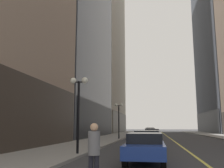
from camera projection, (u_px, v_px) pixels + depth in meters
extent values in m
plane|color=#38383A|center=(169.00, 137.00, 36.93)|extent=(200.00, 200.00, 0.00)
cube|color=gray|center=(114.00, 137.00, 38.25)|extent=(4.50, 78.00, 0.15)
cube|color=#E5D64C|center=(169.00, 137.00, 36.93)|extent=(0.16, 70.00, 0.01)
cube|color=#332A23|center=(17.00, 112.00, 15.67)|extent=(0.50, 20.90, 5.00)
cube|color=#4C515B|center=(70.00, 7.00, 42.52)|extent=(10.20, 24.00, 43.31)
cube|color=black|center=(98.00, 120.00, 38.54)|extent=(0.50, 22.80, 5.00)
cube|color=#403C35|center=(120.00, 123.00, 63.36)|extent=(0.50, 24.70, 5.00)
cube|color=black|center=(207.00, 123.00, 59.98)|extent=(0.50, 24.70, 5.00)
cube|color=navy|center=(145.00, 149.00, 11.45)|extent=(1.78, 4.34, 0.55)
cube|color=black|center=(145.00, 138.00, 11.74)|extent=(1.56, 2.43, 0.50)
cylinder|color=black|center=(163.00, 160.00, 9.81)|extent=(0.23, 0.64, 0.64)
cylinder|color=black|center=(125.00, 159.00, 10.06)|extent=(0.23, 0.64, 0.64)
cylinder|color=black|center=(161.00, 152.00, 12.75)|extent=(0.23, 0.64, 0.64)
cylinder|color=black|center=(132.00, 152.00, 13.00)|extent=(0.23, 0.64, 0.64)
cube|color=#B7B7BC|center=(147.00, 141.00, 17.92)|extent=(2.08, 4.81, 0.55)
cube|color=black|center=(147.00, 134.00, 18.22)|extent=(1.77, 2.72, 0.50)
cylinder|color=black|center=(159.00, 147.00, 16.10)|extent=(0.24, 0.65, 0.64)
cylinder|color=black|center=(133.00, 146.00, 16.43)|extent=(0.24, 0.65, 0.64)
cylinder|color=black|center=(160.00, 143.00, 19.31)|extent=(0.24, 0.65, 0.64)
cylinder|color=black|center=(138.00, 143.00, 19.64)|extent=(0.24, 0.65, 0.64)
cube|color=maroon|center=(152.00, 135.00, 28.39)|extent=(1.78, 4.51, 0.55)
cube|color=black|center=(152.00, 131.00, 28.69)|extent=(1.54, 2.53, 0.50)
cylinder|color=black|center=(159.00, 139.00, 26.71)|extent=(0.23, 0.64, 0.64)
cylinder|color=black|center=(145.00, 139.00, 26.92)|extent=(0.23, 0.64, 0.64)
cylinder|color=black|center=(158.00, 137.00, 29.77)|extent=(0.23, 0.64, 0.64)
cylinder|color=black|center=(146.00, 137.00, 29.98)|extent=(0.23, 0.64, 0.64)
cube|color=yellow|center=(150.00, 133.00, 38.86)|extent=(1.74, 4.78, 0.55)
cube|color=black|center=(150.00, 130.00, 39.17)|extent=(1.52, 2.68, 0.50)
cylinder|color=black|center=(155.00, 135.00, 37.07)|extent=(0.22, 0.64, 0.64)
cylinder|color=black|center=(145.00, 135.00, 37.32)|extent=(0.22, 0.64, 0.64)
cylinder|color=black|center=(155.00, 134.00, 40.32)|extent=(0.22, 0.64, 0.64)
cylinder|color=black|center=(146.00, 134.00, 40.56)|extent=(0.22, 0.64, 0.64)
cube|color=slate|center=(150.00, 132.00, 48.85)|extent=(1.90, 4.43, 0.55)
cube|color=black|center=(150.00, 129.00, 49.14)|extent=(1.65, 2.49, 0.50)
cylinder|color=black|center=(154.00, 133.00, 47.18)|extent=(0.23, 0.64, 0.64)
cylinder|color=black|center=(146.00, 133.00, 47.41)|extent=(0.23, 0.64, 0.64)
cylinder|color=black|center=(154.00, 133.00, 50.19)|extent=(0.23, 0.64, 0.64)
cylinder|color=black|center=(146.00, 133.00, 50.42)|extent=(0.23, 0.64, 0.64)
cube|color=#B21919|center=(150.00, 131.00, 58.87)|extent=(1.98, 4.27, 0.55)
cube|color=black|center=(150.00, 129.00, 59.16)|extent=(1.73, 2.40, 0.50)
cylinder|color=black|center=(154.00, 132.00, 57.24)|extent=(0.23, 0.64, 0.64)
cylinder|color=black|center=(147.00, 132.00, 57.52)|extent=(0.23, 0.64, 0.64)
cylinder|color=black|center=(154.00, 132.00, 60.13)|extent=(0.23, 0.64, 0.64)
cylinder|color=black|center=(147.00, 132.00, 60.41)|extent=(0.23, 0.64, 0.64)
cylinder|color=slate|center=(94.00, 143.00, 7.04)|extent=(0.35, 0.35, 0.66)
sphere|color=tan|center=(94.00, 127.00, 7.11)|extent=(0.23, 0.23, 0.23)
cylinder|color=black|center=(78.00, 118.00, 14.15)|extent=(0.14, 0.14, 4.20)
cylinder|color=black|center=(79.00, 82.00, 14.49)|extent=(0.80, 0.06, 0.06)
sphere|color=white|center=(73.00, 81.00, 14.56)|extent=(0.36, 0.36, 0.36)
sphere|color=white|center=(85.00, 80.00, 14.45)|extent=(0.36, 0.36, 0.36)
cylinder|color=black|center=(119.00, 122.00, 30.80)|extent=(0.14, 0.14, 4.20)
cylinder|color=black|center=(119.00, 106.00, 31.14)|extent=(0.80, 0.06, 0.06)
sphere|color=white|center=(116.00, 105.00, 31.22)|extent=(0.36, 0.36, 0.36)
sphere|color=white|center=(122.00, 105.00, 31.10)|extent=(0.36, 0.36, 0.36)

